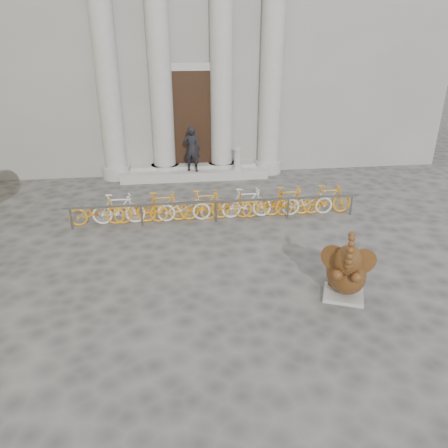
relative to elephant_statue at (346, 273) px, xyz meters
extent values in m
plane|color=#474442|center=(-2.79, 0.02, -0.64)|extent=(80.00, 80.00, 0.00)
cube|color=gray|center=(-2.79, 15.02, 5.36)|extent=(22.00, 10.00, 12.00)
cube|color=black|center=(-2.79, 9.94, 1.66)|extent=(2.40, 0.16, 4.00)
cylinder|color=#A8A59E|center=(-5.99, 9.82, 3.36)|extent=(0.90, 0.90, 8.00)
cylinder|color=#A8A59E|center=(-3.99, 9.82, 3.36)|extent=(0.90, 0.90, 8.00)
cylinder|color=#A8A59E|center=(-1.59, 9.82, 3.36)|extent=(0.90, 0.90, 8.00)
cylinder|color=#A8A59E|center=(0.41, 9.82, 3.36)|extent=(0.90, 0.90, 8.00)
cube|color=#A8A59E|center=(-2.79, 9.42, -0.46)|extent=(6.00, 1.20, 0.36)
cube|color=#A8A59E|center=(0.01, 0.03, -0.60)|extent=(1.12, 1.08, 0.09)
ellipsoid|color=black|center=(0.09, 0.21, -0.29)|extent=(0.96, 0.94, 0.57)
ellipsoid|color=black|center=(0.02, 0.04, -0.04)|extent=(1.19, 1.31, 0.92)
cylinder|color=black|center=(-0.09, 0.40, -0.44)|extent=(0.35, 0.35, 0.23)
cylinder|color=black|center=(0.35, 0.22, -0.44)|extent=(0.35, 0.35, 0.23)
cylinder|color=black|center=(-0.30, -0.21, 0.14)|extent=(0.40, 0.57, 0.35)
cylinder|color=black|center=(0.06, -0.36, 0.14)|extent=(0.40, 0.57, 0.35)
ellipsoid|color=black|center=(-0.10, -0.25, 0.45)|extent=(0.77, 0.75, 0.71)
cylinder|color=black|center=(-0.34, -0.04, 0.42)|extent=(0.49, 0.42, 0.60)
cylinder|color=black|center=(0.22, -0.27, 0.42)|extent=(0.60, 0.09, 0.60)
cone|color=beige|center=(-0.27, -0.38, 0.31)|extent=(0.09, 0.21, 0.09)
cone|color=beige|center=(-0.07, -0.46, 0.31)|extent=(0.17, 0.20, 0.09)
cube|color=slate|center=(-2.41, 4.69, 0.06)|extent=(9.37, 0.06, 0.06)
cylinder|color=slate|center=(-6.89, 4.69, -0.29)|extent=(0.06, 0.06, 0.70)
cylinder|color=slate|center=(-4.75, 4.69, -0.29)|extent=(0.06, 0.06, 0.70)
cylinder|color=slate|center=(-2.41, 4.69, -0.29)|extent=(0.06, 0.06, 0.70)
cylinder|color=slate|center=(-0.06, 4.69, -0.29)|extent=(0.06, 0.06, 0.70)
cylinder|color=slate|center=(2.08, 4.69, -0.29)|extent=(0.06, 0.06, 0.70)
imported|color=orange|center=(-6.15, 4.94, -0.14)|extent=(1.70, 0.50, 1.00)
imported|color=white|center=(-5.47, 4.94, -0.14)|extent=(1.66, 0.47, 1.00)
imported|color=orange|center=(-4.79, 4.94, -0.14)|extent=(1.70, 0.50, 1.00)
imported|color=orange|center=(-4.11, 4.94, -0.14)|extent=(1.66, 0.47, 1.00)
imported|color=white|center=(-3.43, 4.94, -0.14)|extent=(1.70, 0.50, 1.00)
imported|color=orange|center=(-2.75, 4.94, -0.14)|extent=(1.66, 0.47, 1.00)
imported|color=orange|center=(-2.07, 4.94, -0.14)|extent=(1.70, 0.50, 1.00)
imported|color=white|center=(-1.38, 4.94, -0.14)|extent=(1.66, 0.47, 1.00)
imported|color=orange|center=(-0.70, 4.94, -0.14)|extent=(1.70, 0.50, 1.00)
imported|color=orange|center=(-0.02, 4.94, -0.14)|extent=(1.66, 0.47, 1.00)
imported|color=white|center=(0.66, 4.94, -0.14)|extent=(1.70, 0.50, 1.00)
imported|color=orange|center=(1.34, 4.94, -0.14)|extent=(1.66, 0.47, 1.00)
imported|color=black|center=(-2.88, 9.19, 0.63)|extent=(0.77, 0.63, 1.84)
cylinder|color=#A8A59E|center=(-1.04, 9.12, -0.23)|extent=(0.38, 0.38, 0.11)
cylinder|color=#A8A59E|center=(-1.04, 9.12, 0.15)|extent=(0.27, 0.27, 0.86)
cylinder|color=#A8A59E|center=(-1.04, 9.12, 0.61)|extent=(0.38, 0.38, 0.10)
camera|label=1|loc=(-3.81, -8.09, 4.95)|focal=35.00mm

